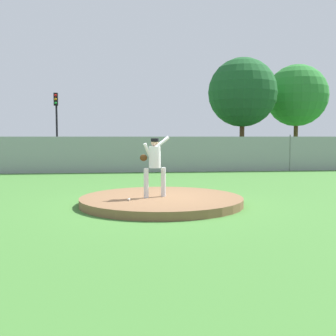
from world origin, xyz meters
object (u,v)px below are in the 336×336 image
Objects in this scene: pitcher_youth at (154,161)px; parked_car_charcoal at (106,154)px; parked_car_navy at (62,153)px; traffic_light_near at (56,115)px; parked_car_red at (222,153)px; baseball at (129,199)px.

parked_car_charcoal is at bearing 97.47° from pitcher_youth.
parked_car_navy is at bearing 107.59° from pitcher_youth.
pitcher_youth is 14.20m from parked_car_charcoal.
pitcher_youth is 0.33× the size of traffic_light_near.
parked_car_navy is (-10.02, -0.24, 0.02)m from parked_car_red.
parked_car_navy is at bearing 178.20° from parked_car_charcoal.
parked_car_red is 12.19m from traffic_light_near.
parked_car_red is (7.38, 0.32, -0.01)m from parked_car_charcoal.
parked_car_charcoal is (-1.14, 14.64, 0.56)m from baseball.
parked_car_charcoal is 6.59m from traffic_light_near.
traffic_light_near is (-4.78, 19.50, 3.12)m from baseball.
baseball is at bearing -75.60° from parked_car_navy.
parked_car_navy is (-3.78, 14.73, 0.57)m from baseball.
baseball is 0.01× the size of traffic_light_near.
traffic_light_near is at bearing 101.83° from parked_car_navy.
pitcher_youth is at bearing -111.03° from parked_car_red.
parked_car_charcoal is at bearing -53.12° from traffic_light_near.
traffic_light_near is (-1.00, 4.77, 2.55)m from parked_car_navy.
parked_car_charcoal is 1.05× the size of parked_car_navy.
traffic_light_near reaches higher than pitcher_youth.
pitcher_youth is at bearing -72.41° from parked_car_navy.
traffic_light_near is at bearing 103.78° from baseball.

